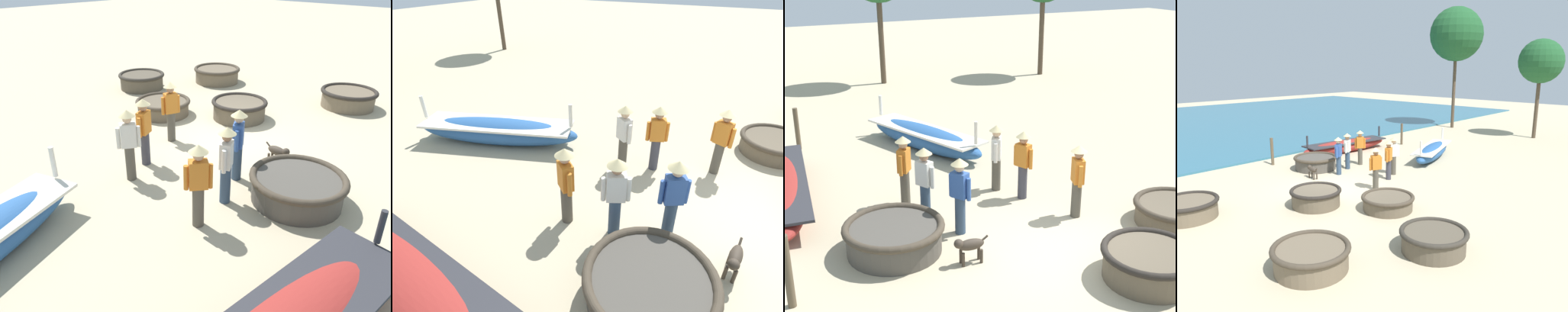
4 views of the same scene
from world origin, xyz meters
TOP-DOWN VIEW (x-y plane):
  - ground_plane at (0.00, 0.00)m, footprint 80.00×80.00m
  - coracle_beside_post at (-2.93, 1.46)m, footprint 1.99×1.99m
  - coracle_weathered at (2.84, -0.15)m, footprint 1.78×1.78m
  - long_boat_green_hull at (-0.15, 6.84)m, footprint 2.49×4.68m
  - long_boat_blue_hull at (-4.56, 4.90)m, footprint 1.78×5.41m
  - fisherman_standing_right at (-1.99, 3.44)m, footprint 0.39×0.43m
  - fisherman_by_coracle at (0.29, 3.20)m, footprint 0.37×0.46m
  - fisherman_crouching at (-1.86, 2.48)m, footprint 0.36×0.48m
  - fisherman_standing_left at (1.15, 1.10)m, footprint 0.36×0.50m
  - fisherman_with_hat at (-1.46, 1.57)m, footprint 0.36×0.47m
  - fisherman_hauling at (0.61, 2.49)m, footprint 0.36×0.50m
  - dog at (-1.82, 0.40)m, footprint 0.68×0.25m

SIDE VIEW (x-z plane):
  - ground_plane at x=0.00m, z-range 0.00..0.00m
  - coracle_weathered at x=2.84m, z-range 0.02..0.53m
  - coracle_beside_post at x=-2.93m, z-range 0.03..0.65m
  - long_boat_blue_hull at x=-4.56m, z-range -0.25..0.93m
  - long_boat_green_hull at x=-0.15m, z-range -0.27..1.02m
  - dog at x=-1.82m, z-range 0.10..0.64m
  - fisherman_standing_right at x=-1.99m, z-range 0.12..1.79m
  - fisherman_by_coracle at x=0.29m, z-range 0.12..1.79m
  - fisherman_crouching at x=-1.86m, z-range 0.12..1.79m
  - fisherman_standing_left at x=1.15m, z-range 0.12..1.79m
  - fisherman_with_hat at x=-1.46m, z-range 0.12..1.79m
  - fisherman_hauling at x=0.61m, z-range 0.12..1.79m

